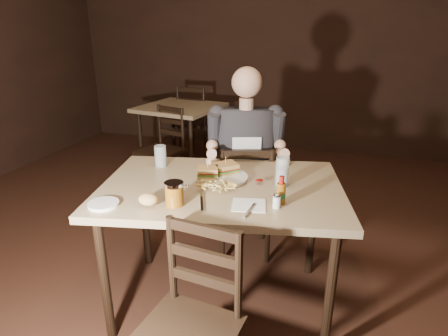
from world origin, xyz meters
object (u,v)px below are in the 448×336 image
(main_table, at_px, (221,197))
(bg_chair_near, at_px, (160,151))
(diner, at_px, (246,138))
(glass_right, at_px, (282,172))
(hot_sauce, at_px, (281,190))
(dinner_plate, at_px, (224,178))
(glass_left, at_px, (161,156))
(bg_chair_far, at_px, (198,122))
(side_plate, at_px, (103,205))
(bg_table, at_px, (180,114))
(chair_far, at_px, (244,199))
(syrup_dispenser, at_px, (174,194))

(main_table, distance_m, bg_chair_near, 1.81)
(diner, xyz_separation_m, glass_right, (0.31, -0.45, -0.04))
(bg_chair_near, relative_size, hot_sauce, 5.94)
(diner, distance_m, hot_sauce, 0.75)
(dinner_plate, relative_size, hot_sauce, 1.88)
(bg_chair_near, relative_size, glass_left, 6.41)
(bg_chair_far, distance_m, side_plate, 3.01)
(bg_chair_far, xyz_separation_m, hot_sauce, (1.42, -2.66, 0.38))
(bg_chair_far, height_order, glass_left, bg_chair_far)
(main_table, distance_m, glass_left, 0.49)
(bg_table, height_order, bg_chair_near, bg_chair_near)
(main_table, xyz_separation_m, bg_table, (-1.08, 1.98, -0.02))
(hot_sauce, height_order, side_plate, hot_sauce)
(bg_chair_near, xyz_separation_m, glass_left, (0.64, -1.25, 0.42))
(bg_table, xyz_separation_m, chair_far, (1.07, -1.39, -0.26))
(glass_right, height_order, hot_sauce, glass_right)
(chair_far, bearing_deg, dinner_plate, 72.46)
(bg_chair_near, bearing_deg, syrup_dispenser, -43.37)
(bg_table, relative_size, dinner_plate, 3.49)
(chair_far, distance_m, diner, 0.47)
(chair_far, relative_size, syrup_dispenser, 7.20)
(chair_far, height_order, glass_left, glass_left)
(main_table, height_order, chair_far, chair_far)
(main_table, bearing_deg, glass_right, 15.57)
(bg_chair_near, height_order, hot_sauce, hot_sauce)
(main_table, distance_m, syrup_dispenser, 0.35)
(bg_chair_near, relative_size, dinner_plate, 3.16)
(glass_left, height_order, glass_right, glass_right)
(bg_chair_near, distance_m, syrup_dispenser, 2.00)
(bg_table, distance_m, chair_far, 1.77)
(bg_table, distance_m, glass_right, 2.35)
(syrup_dispenser, bearing_deg, main_table, 53.24)
(bg_chair_far, relative_size, syrup_dispenser, 7.84)
(main_table, height_order, side_plate, side_plate)
(bg_chair_near, height_order, dinner_plate, bg_chair_near)
(bg_chair_near, xyz_separation_m, hot_sauce, (1.42, -1.56, 0.42))
(chair_far, bearing_deg, diner, 90.00)
(chair_far, relative_size, glass_left, 6.47)
(glass_left, relative_size, hot_sauce, 0.93)
(dinner_plate, relative_size, glass_right, 1.65)
(syrup_dispenser, bearing_deg, bg_table, 101.37)
(bg_chair_near, distance_m, side_plate, 1.96)
(syrup_dispenser, height_order, side_plate, syrup_dispenser)
(main_table, bearing_deg, bg_table, 118.57)
(syrup_dispenser, bearing_deg, bg_chair_far, 97.34)
(chair_far, bearing_deg, bg_chair_near, -55.53)
(bg_table, distance_m, bg_chair_near, 0.61)
(syrup_dispenser, bearing_deg, glass_right, 29.09)
(bg_chair_near, bearing_deg, diner, -21.15)
(dinner_plate, bearing_deg, diner, 88.00)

